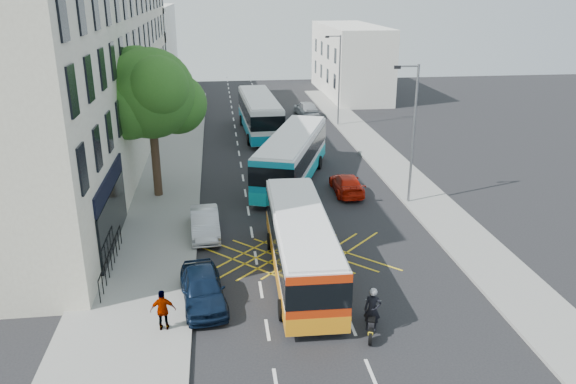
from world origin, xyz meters
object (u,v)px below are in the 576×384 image
object	(u,v)px
pedestrian_far	(163,310)
bus_far	(259,114)
parked_car_blue	(203,288)
red_hatchback	(347,184)
parked_car_silver	(205,223)
distant_car_silver	(306,108)
street_tree	(150,95)
bus_near	(301,245)
lamp_far	(338,76)
motorbike	(372,312)
distant_car_grey	(258,97)
lamp_near	(412,128)
bus_mid	(292,157)

from	to	relation	value
pedestrian_far	bus_far	bearing A→B (deg)	-100.56
parked_car_blue	red_hatchback	xyz separation A→B (m)	(8.66, 12.04, -0.11)
bus_far	parked_car_silver	size ratio (longest dim) A/B	2.91
parked_car_silver	distant_car_silver	xyz separation A→B (m)	(9.67, 27.78, 0.08)
distant_car_silver	pedestrian_far	size ratio (longest dim) A/B	2.75
street_tree	parked_car_blue	distance (m)	14.25
bus_near	red_hatchback	bearing A→B (deg)	68.03
lamp_far	motorbike	xyz separation A→B (m)	(-5.58, -32.66, -3.73)
distant_car_grey	pedestrian_far	world-z (taller)	pedestrian_far
parked_car_blue	bus_near	bearing A→B (deg)	16.08
bus_far	lamp_near	bearing A→B (deg)	-70.23
red_hatchback	pedestrian_far	distance (m)	17.16
parked_car_silver	pedestrian_far	distance (m)	8.76
bus_near	motorbike	bearing A→B (deg)	-65.99
street_tree	lamp_far	bearing A→B (deg)	49.19
parked_car_blue	street_tree	bearing A→B (deg)	95.67
motorbike	distant_car_grey	distance (m)	44.44
pedestrian_far	parked_car_blue	bearing A→B (deg)	-126.45
lamp_far	red_hatchback	xyz separation A→B (m)	(-3.13, -17.77, -4.02)
red_hatchback	parked_car_silver	bearing A→B (deg)	32.18
parked_car_silver	red_hatchback	size ratio (longest dim) A/B	0.98
street_tree	lamp_near	bearing A→B (deg)	-11.40
bus_far	pedestrian_far	world-z (taller)	bus_far
street_tree	motorbike	world-z (taller)	street_tree
bus_near	parked_car_silver	xyz separation A→B (m)	(-4.26, 4.96, -0.85)
parked_car_silver	distant_car_silver	world-z (taller)	distant_car_silver
lamp_near	parked_car_silver	bearing A→B (deg)	-165.60
street_tree	pedestrian_far	world-z (taller)	street_tree
bus_mid	pedestrian_far	world-z (taller)	bus_mid
distant_car_grey	street_tree	bearing A→B (deg)	-99.38
lamp_far	street_tree	bearing A→B (deg)	-130.81
motorbike	distant_car_silver	bearing A→B (deg)	103.04
red_hatchback	distant_car_silver	size ratio (longest dim) A/B	0.94
lamp_near	distant_car_grey	bearing A→B (deg)	101.39
bus_mid	bus_near	bearing A→B (deg)	-76.34
bus_far	pedestrian_far	bearing A→B (deg)	-103.32
lamp_far	bus_mid	distance (m)	16.66
street_tree	parked_car_silver	size ratio (longest dim) A/B	2.17
lamp_far	pedestrian_far	distance (m)	34.50
bus_mid	red_hatchback	distance (m)	4.18
street_tree	motorbike	xyz separation A→B (m)	(9.12, -15.63, -5.41)
parked_car_silver	distant_car_grey	world-z (taller)	distant_car_grey
distant_car_silver	bus_far	bearing A→B (deg)	45.26
lamp_far	distant_car_grey	world-z (taller)	lamp_far
parked_car_blue	lamp_far	bearing A→B (deg)	61.25
lamp_far	red_hatchback	bearing A→B (deg)	-99.99
lamp_near	bus_mid	distance (m)	8.39
motorbike	pedestrian_far	bearing A→B (deg)	-169.11
motorbike	parked_car_silver	xyz separation A→B (m)	(-6.21, 9.63, -0.22)
lamp_far	red_hatchback	size ratio (longest dim) A/B	1.94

